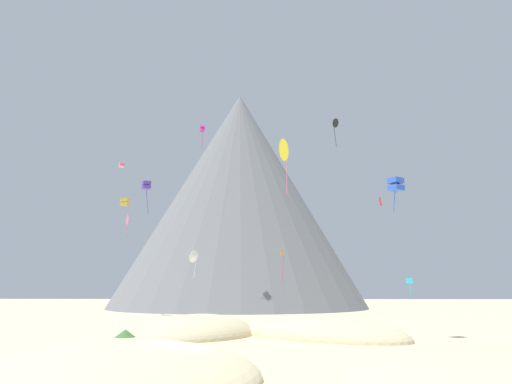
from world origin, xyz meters
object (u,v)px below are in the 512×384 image
at_px(kite_pink_mid, 122,165).
at_px(kite_rainbow_mid, 128,220).
at_px(bush_scatter_east, 245,374).
at_px(kite_yellow_mid, 285,150).
at_px(kite_indigo_mid, 146,185).
at_px(kite_blue_mid, 396,185).
at_px(kite_white_low, 194,257).
at_px(kite_black_high, 336,123).
at_px(rock_massif, 243,205).
at_px(kite_gold_mid, 125,202).
at_px(bush_low_patch, 182,363).
at_px(kite_red_mid, 380,202).
at_px(bush_near_right, 347,338).
at_px(kite_cyan_low, 409,282).
at_px(bush_mid_center, 97,355).
at_px(bush_ridge_crest, 125,333).
at_px(kite_magenta_high, 202,129).
at_px(kite_orange_low, 282,262).

distance_m(kite_pink_mid, kite_rainbow_mid, 14.48).
xyz_separation_m(bush_scatter_east, kite_yellow_mid, (3.00, 20.38, 19.17)).
relative_size(kite_indigo_mid, kite_blue_mid, 1.54).
height_order(kite_white_low, kite_black_high, kite_black_high).
bearing_deg(kite_white_low, rock_massif, 27.85).
xyz_separation_m(kite_gold_mid, kite_blue_mid, (40.14, -35.75, -5.36)).
xyz_separation_m(bush_low_patch, kite_red_mid, (23.96, 46.19, 18.96)).
xyz_separation_m(kite_white_low, kite_indigo_mid, (-7.77, -2.36, 11.37)).
bearing_deg(bush_scatter_east, kite_white_low, 103.28).
height_order(bush_near_right, kite_white_low, kite_white_low).
bearing_deg(kite_cyan_low, kite_red_mid, -123.87).
bearing_deg(kite_white_low, kite_black_high, -36.33).
bearing_deg(kite_red_mid, bush_near_right, -163.12).
distance_m(bush_mid_center, bush_ridge_crest, 15.21).
height_order(rock_massif, kite_pink_mid, rock_massif).
height_order(bush_near_right, kite_red_mid, kite_red_mid).
distance_m(kite_white_low, kite_magenta_high, 28.74).
height_order(bush_near_right, kite_indigo_mid, kite_indigo_mid).
bearing_deg(kite_white_low, kite_yellow_mid, -118.52).
bearing_deg(kite_white_low, bush_ridge_crest, -151.43).
bearing_deg(kite_blue_mid, bush_scatter_east, -68.43).
distance_m(kite_pink_mid, kite_white_low, 20.11).
relative_size(kite_white_low, kite_black_high, 0.78).
bearing_deg(kite_pink_mid, bush_ridge_crest, 80.86).
bearing_deg(bush_near_right, kite_red_mid, 69.63).
relative_size(rock_massif, kite_magenta_high, 17.34).
xyz_separation_m(bush_ridge_crest, kite_cyan_low, (37.12, 28.40, 5.44)).
xyz_separation_m(rock_massif, kite_white_low, (-4.71, -47.52, -17.47)).
relative_size(kite_black_high, kite_magenta_high, 1.18).
bearing_deg(kite_rainbow_mid, kite_pink_mid, 158.21).
xyz_separation_m(kite_gold_mid, kite_black_high, (39.88, 0.83, 15.33)).
bearing_deg(kite_gold_mid, kite_rainbow_mid, -81.21).
xyz_separation_m(bush_mid_center, bush_scatter_east, (10.39, -5.81, -0.11)).
bearing_deg(kite_red_mid, bush_low_patch, -170.16).
height_order(kite_magenta_high, kite_rainbow_mid, kite_magenta_high).
bearing_deg(bush_scatter_east, kite_indigo_mid, 112.94).
distance_m(kite_orange_low, kite_rainbow_mid, 37.43).
xyz_separation_m(kite_gold_mid, kite_orange_low, (28.75, -18.22, -12.20)).
bearing_deg(rock_massif, kite_black_high, -61.94).
height_order(bush_mid_center, kite_pink_mid, kite_pink_mid).
xyz_separation_m(bush_low_patch, kite_gold_mid, (-21.77, 52.24, 20.34)).
distance_m(kite_magenta_high, kite_cyan_low, 48.00).
bearing_deg(kite_red_mid, bush_scatter_east, -164.79).
xyz_separation_m(kite_pink_mid, kite_gold_mid, (-1.96, 8.64, -4.79)).
relative_size(bush_low_patch, bush_ridge_crest, 1.29).
bearing_deg(kite_orange_low, kite_red_mid, 20.18).
bearing_deg(kite_rainbow_mid, kite_black_high, -126.30).
relative_size(bush_low_patch, kite_yellow_mid, 0.44).
height_order(bush_ridge_crest, kite_cyan_low, kite_cyan_low).
bearing_deg(kite_pink_mid, bush_near_right, 107.88).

